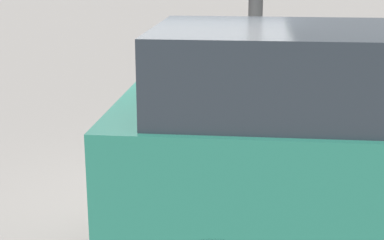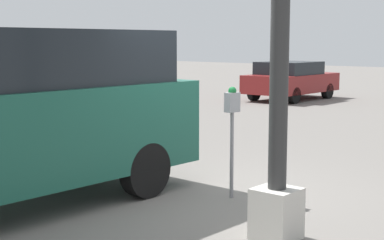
# 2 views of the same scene
# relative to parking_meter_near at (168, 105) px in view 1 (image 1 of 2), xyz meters

# --- Properties ---
(ground_plane) EXTENTS (80.00, 80.00, 0.00)m
(ground_plane) POSITION_rel_parking_meter_near_xyz_m (0.12, -0.44, -1.10)
(ground_plane) COLOR slate
(parking_meter_near) EXTENTS (0.21, 0.13, 1.50)m
(parking_meter_near) POSITION_rel_parking_meter_near_xyz_m (0.00, 0.00, 0.00)
(parking_meter_near) COLOR gray
(parking_meter_near) RESTS_ON ground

